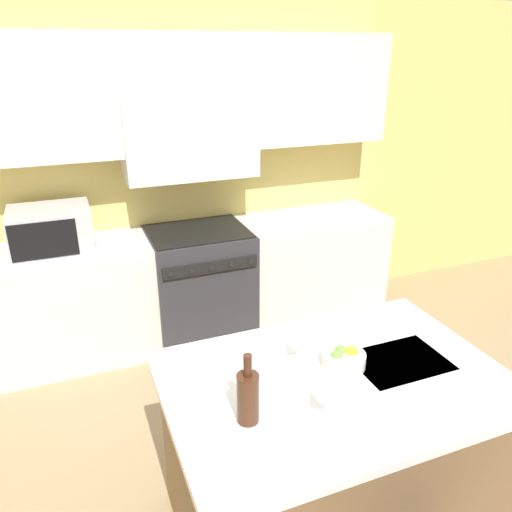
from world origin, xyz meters
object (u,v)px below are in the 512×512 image
range_stove (200,283)px  microwave (51,230)px  wine_glass_near (325,390)px  wine_glass_far (298,337)px  fruit_bowl (344,358)px  wine_bottle (248,396)px

range_stove → microwave: bearing=179.0°
range_stove → microwave: size_ratio=1.69×
range_stove → wine_glass_near: wine_glass_near is taller
range_stove → microwave: 1.24m
range_stove → wine_glass_far: wine_glass_far is taller
wine_glass_far → wine_glass_near: bearing=-99.9°
fruit_bowl → wine_glass_far: bearing=144.8°
range_stove → wine_glass_near: 2.34m
wine_glass_far → fruit_bowl: (0.18, -0.13, -0.08)m
wine_bottle → fruit_bowl: bearing=18.6°
wine_glass_far → range_stove: bearing=89.0°
wine_bottle → wine_glass_far: (0.37, 0.31, 0.00)m
range_stove → microwave: (-1.08, 0.02, 0.61)m
wine_bottle → wine_glass_near: (0.30, -0.08, 0.00)m
microwave → wine_glass_near: 2.48m
wine_glass_near → wine_glass_far: (0.07, 0.39, 0.00)m
range_stove → wine_glass_far: 1.96m
wine_bottle → wine_glass_far: 0.48m
microwave → wine_bottle: (0.68, -2.20, -0.05)m
wine_bottle → wine_glass_near: wine_bottle is taller
range_stove → fruit_bowl: bearing=-85.8°
wine_bottle → wine_glass_far: size_ratio=1.74×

